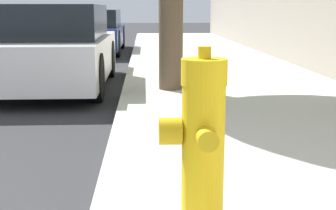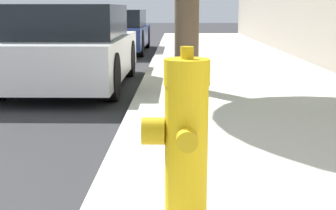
{
  "view_description": "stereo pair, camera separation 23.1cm",
  "coord_description": "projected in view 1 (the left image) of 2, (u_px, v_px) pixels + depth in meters",
  "views": [
    {
      "loc": [
        2.26,
        -1.88,
        1.28
      ],
      "look_at": [
        2.43,
        1.49,
        0.57
      ],
      "focal_mm": 50.0,
      "sensor_mm": 36.0,
      "label": 1
    },
    {
      "loc": [
        2.49,
        -1.88,
        1.28
      ],
      "look_at": [
        2.43,
        1.49,
        0.57
      ],
      "focal_mm": 50.0,
      "sensor_mm": 36.0,
      "label": 2
    }
  ],
  "objects": [
    {
      "name": "fire_hydrant",
      "position": [
        202.0,
        152.0,
        2.28
      ],
      "size": [
        0.38,
        0.39,
        0.97
      ],
      "color": "#C39C11",
      "rests_on": "sidewalk_slab"
    },
    {
      "name": "parked_car_near",
      "position": [
        52.0,
        48.0,
        7.47
      ],
      "size": [
        1.81,
        3.92,
        1.33
      ],
      "color": "silver",
      "rests_on": "ground_plane"
    },
    {
      "name": "parked_car_mid",
      "position": [
        92.0,
        31.0,
        13.57
      ],
      "size": [
        1.73,
        4.5,
        1.23
      ],
      "color": "navy",
      "rests_on": "ground_plane"
    }
  ]
}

